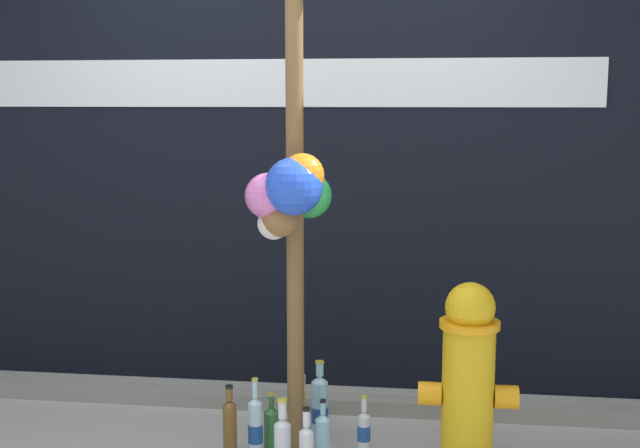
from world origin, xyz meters
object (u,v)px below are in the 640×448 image
object	(u,v)px
bottle_0	(364,432)
bottle_1	(283,446)
bottle_5	(272,427)
bottle_3	(298,397)
bottle_4	(255,427)
bottle_8	(230,429)
bottle_2	(320,407)
fire_hydrant	(468,380)
memorial_post	(290,154)
bottle_7	(323,435)

from	to	relation	value
bottle_0	bottle_1	xyz separation A→B (m)	(-0.33, -0.27, 0.03)
bottle_5	bottle_3	bearing A→B (deg)	72.95
bottle_4	bottle_8	size ratio (longest dim) A/B	1.06
bottle_1	bottle_3	distance (m)	0.56
bottle_2	bottle_5	distance (m)	0.27
fire_hydrant	bottle_0	size ratio (longest dim) A/B	2.93
memorial_post	bottle_5	world-z (taller)	memorial_post
bottle_1	bottle_7	world-z (taller)	bottle_1
bottle_1	bottle_7	size ratio (longest dim) A/B	1.31
bottle_8	memorial_post	bearing A→B (deg)	19.44
bottle_3	bottle_2	bearing A→B (deg)	-40.00
bottle_3	bottle_7	distance (m)	0.36
memorial_post	bottle_3	world-z (taller)	memorial_post
memorial_post	bottle_4	distance (m)	1.25
bottle_7	bottle_3	bearing A→B (deg)	117.28
bottle_5	bottle_1	bearing A→B (deg)	-70.35
bottle_0	bottle_7	size ratio (longest dim) A/B	1.06
bottle_0	bottle_3	size ratio (longest dim) A/B	0.77
bottle_5	bottle_7	bearing A→B (deg)	-11.73
bottle_8	bottle_5	bearing A→B (deg)	40.48
bottle_3	bottle_5	bearing A→B (deg)	-107.05
bottle_3	fire_hydrant	bearing A→B (deg)	-27.52
fire_hydrant	bottle_5	xyz separation A→B (m)	(-0.88, 0.15, -0.32)
bottle_4	bottle_2	bearing A→B (deg)	44.25
bottle_0	bottle_7	distance (m)	0.19
bottle_2	memorial_post	bearing A→B (deg)	-115.63
bottle_1	bottle_3	bearing A→B (deg)	92.21
bottle_7	fire_hydrant	bearing A→B (deg)	-8.77
bottle_2	bottle_8	size ratio (longest dim) A/B	1.08
bottle_0	bottle_1	size ratio (longest dim) A/B	0.81
bottle_1	bottle_4	world-z (taller)	bottle_4
bottle_3	bottle_8	xyz separation A→B (m)	(-0.25, -0.41, -0.01)
bottle_2	bottle_4	xyz separation A→B (m)	(-0.26, -0.25, -0.01)
fire_hydrant	bottle_3	xyz separation A→B (m)	(-0.80, 0.42, -0.27)
bottle_2	bottle_3	xyz separation A→B (m)	(-0.12, 0.10, 0.00)
bottle_5	bottle_2	bearing A→B (deg)	39.25
bottle_8	bottle_4	bearing A→B (deg)	25.99
bottle_5	bottle_8	bearing A→B (deg)	-139.52
bottle_0	bottle_7	bearing A→B (deg)	-170.07
memorial_post	bottle_1	bearing A→B (deg)	-89.52
fire_hydrant	bottle_3	distance (m)	0.94
bottle_4	bottle_7	bearing A→B (deg)	6.81
bottle_1	memorial_post	bearing A→B (deg)	90.48
memorial_post	bottle_4	xyz separation A→B (m)	(-0.16, -0.04, -1.24)
fire_hydrant	bottle_4	world-z (taller)	fire_hydrant
bottle_4	bottle_7	xyz separation A→B (m)	(0.30, 0.04, -0.03)
bottle_4	bottle_5	bearing A→B (deg)	56.91
bottle_4	bottle_8	distance (m)	0.12
bottle_2	bottle_0	bearing A→B (deg)	-39.23
bottle_0	bottle_8	distance (m)	0.61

